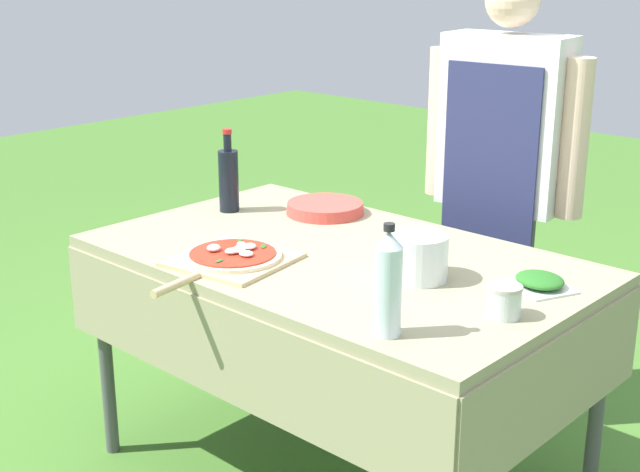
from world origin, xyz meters
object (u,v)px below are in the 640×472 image
at_px(herb_container, 540,281).
at_px(mixing_tub, 417,257).
at_px(person_cook, 502,166).
at_px(sauce_jar, 504,303).
at_px(pizza_on_peel, 231,258).
at_px(oil_bottle, 229,179).
at_px(plate_stack, 325,208).
at_px(prep_table, 337,279).
at_px(water_bottle, 388,283).

height_order(herb_container, mixing_tub, mixing_tub).
distance_m(person_cook, sauce_jar, 0.99).
bearing_deg(sauce_jar, person_cook, 122.36).
relative_size(pizza_on_peel, oil_bottle, 1.76).
distance_m(oil_bottle, sauce_jar, 1.22).
bearing_deg(pizza_on_peel, person_cook, 65.95).
bearing_deg(mixing_tub, plate_stack, 154.13).
bearing_deg(person_cook, pizza_on_peel, 69.92).
bearing_deg(oil_bottle, plate_stack, 36.71).
bearing_deg(prep_table, oil_bottle, 171.34).
xyz_separation_m(mixing_tub, sauce_jar, (0.32, -0.07, -0.03)).
distance_m(prep_table, herb_container, 0.62).
height_order(prep_table, herb_container, herb_container).
height_order(herb_container, sauce_jar, sauce_jar).
height_order(oil_bottle, water_bottle, oil_bottle).
xyz_separation_m(person_cook, mixing_tub, (0.21, -0.76, -0.09)).
distance_m(person_cook, plate_stack, 0.63).
xyz_separation_m(water_bottle, plate_stack, (-0.79, 0.65, -0.11)).
height_order(prep_table, oil_bottle, oil_bottle).
distance_m(person_cook, water_bottle, 1.18).
bearing_deg(oil_bottle, person_cook, 44.24).
xyz_separation_m(prep_table, water_bottle, (0.48, -0.36, 0.21)).
bearing_deg(plate_stack, oil_bottle, -143.29).
height_order(person_cook, plate_stack, person_cook).
height_order(pizza_on_peel, oil_bottle, oil_bottle).
height_order(herb_container, plate_stack, same).
relative_size(person_cook, sauce_jar, 17.77).
xyz_separation_m(herb_container, plate_stack, (-0.90, 0.13, 0.00)).
distance_m(pizza_on_peel, mixing_tub, 0.55).
relative_size(plate_stack, sauce_jar, 3.02).
distance_m(prep_table, water_bottle, 0.64).
xyz_separation_m(prep_table, sauce_jar, (0.62, -0.08, 0.12)).
bearing_deg(sauce_jar, prep_table, 172.64).
relative_size(prep_table, plate_stack, 5.61).
distance_m(pizza_on_peel, herb_container, 0.88).
bearing_deg(sauce_jar, pizza_on_peel, -166.66).
bearing_deg(oil_bottle, water_bottle, -23.03).
relative_size(water_bottle, plate_stack, 1.03).
height_order(mixing_tub, plate_stack, mixing_tub).
height_order(pizza_on_peel, mixing_tub, mixing_tub).
bearing_deg(plate_stack, mixing_tub, -25.87).
relative_size(water_bottle, mixing_tub, 1.61).
xyz_separation_m(pizza_on_peel, plate_stack, (-0.14, 0.56, 0.01)).
bearing_deg(mixing_tub, water_bottle, -63.62).
xyz_separation_m(prep_table, herb_container, (0.59, 0.16, 0.10)).
distance_m(person_cook, oil_bottle, 0.95).
bearing_deg(water_bottle, mixing_tub, 116.38).
relative_size(prep_table, oil_bottle, 5.22).
relative_size(prep_table, mixing_tub, 8.82).
distance_m(herb_container, mixing_tub, 0.34).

